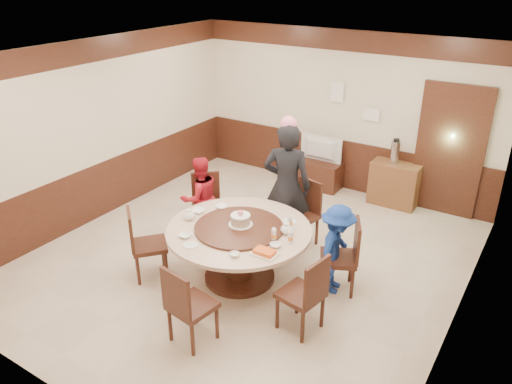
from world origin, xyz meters
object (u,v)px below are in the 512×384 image
Objects in this scene: shrimp_platter at (265,253)px; person_standing at (287,186)px; banquet_table at (239,243)px; side_cabinet at (394,184)px; person_blue at (337,249)px; thermos at (395,152)px; tv_stand at (318,174)px; birthday_cake at (241,220)px; person_red at (200,198)px; television at (319,149)px.

person_standing is at bearing 110.00° from shrimp_platter.
person_standing is (0.07, 1.10, 0.40)m from banquet_table.
banquet_table is 2.30× the size of side_cabinet.
thermos is at bearing -4.15° from person_blue.
birthday_cake is at bearing -82.05° from tv_stand.
thermos is (-0.24, 2.80, 0.35)m from person_blue.
person_red is at bearing -127.93° from thermos.
shrimp_platter is (1.73, -0.99, 0.14)m from person_red.
tv_stand is 1.42m from side_cabinet.
television reaches higher than side_cabinet.
birthday_cake is (1.12, -0.58, 0.22)m from person_red.
birthday_cake is (-0.01, 0.05, 0.32)m from banquet_table.
shrimp_platter is at bearing -33.60° from birthday_cake.
thermos is (0.84, 2.15, 0.01)m from person_standing.
person_standing is 1.47× the size of person_red.
person_red is at bearing -128.68° from side_cabinet.
person_standing reaches higher than television.
tv_stand is 1.06× the size of television.
birthday_cake is (-0.08, -1.05, -0.08)m from person_standing.
person_standing is at bearing 104.41° from television.
shrimp_platter is at bearing 107.01° from television.
television is (-0.52, 2.12, -0.20)m from person_standing.
person_blue is 2.81m from side_cabinet.
banquet_table is 2.30× the size of television.
person_standing reaches higher than side_cabinet.
birthday_cake reaches higher than tv_stand.
person_red is (-1.13, 0.63, 0.10)m from banquet_table.
television is at bearing 21.00° from person_blue.
person_standing is 2.19m from television.
thermos reaches higher than side_cabinet.
shrimp_platter is 3.72m from television.
person_standing is at bearing -111.38° from thermos.
person_blue is at bearing 120.63° from television.
thermos is (1.36, 0.03, 0.69)m from tv_stand.
person_blue is (1.08, -0.65, -0.34)m from person_standing.
tv_stand is (-1.60, 2.77, -0.34)m from person_blue.
person_standing reaches higher than tv_stand.
person_standing is at bearing 137.50° from person_red.
banquet_table is 5.96× the size of birthday_cake.
person_red is 2.68m from television.
person_standing is at bearing 85.89° from birthday_cake.
person_blue is at bearing -85.20° from thermos.
person_red is 1.59× the size of television.
person_red is 3.36m from side_cabinet.
person_red is 1.99m from shrimp_platter.
shrimp_platter is at bearing -30.64° from banquet_table.
banquet_table is at bearing -82.05° from tv_stand.
thermos is (0.92, 3.20, 0.09)m from birthday_cake.
tv_stand is at bearing -94.41° from person_standing.
shrimp_platter is (0.60, -0.40, -0.07)m from birthday_cake.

